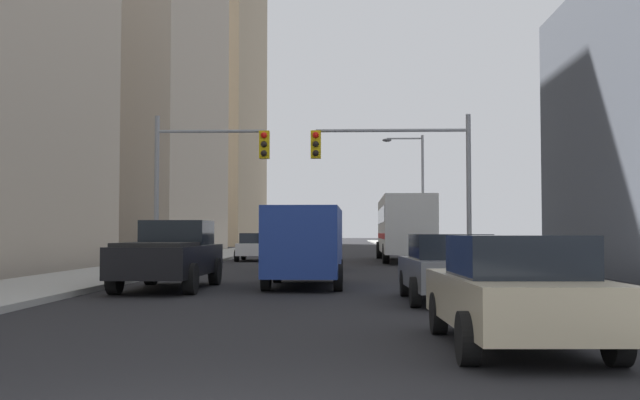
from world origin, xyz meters
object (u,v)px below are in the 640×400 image
sedan_grey (448,267)px  sedan_navy (312,252)px  pickup_truck_black (170,255)px  sedan_green (281,243)px  city_bus (404,226)px  traffic_signal_near_left (206,166)px  cargo_van_blue (305,242)px  traffic_signal_near_right (398,164)px  sedan_white (256,247)px  sedan_beige (516,291)px

sedan_grey → sedan_navy: bearing=105.1°
pickup_truck_black → sedan_green: 33.76m
city_bus → traffic_signal_near_left: size_ratio=1.92×
cargo_van_blue → traffic_signal_near_right: 7.68m
sedan_navy → sedan_white: (-3.57, 10.13, 0.00)m
city_bus → sedan_beige: bearing=-91.7°
sedan_navy → traffic_signal_near_right: (3.34, -2.69, 3.37)m
sedan_beige → traffic_signal_near_left: traffic_signal_near_left is taller
sedan_white → sedan_green: same height
sedan_green → sedan_beige: bearing=-80.9°
cargo_van_blue → sedan_navy: (-0.21, 9.09, -0.52)m
city_bus → cargo_van_blue: city_bus is taller
city_bus → cargo_van_blue: size_ratio=2.20×
sedan_grey → traffic_signal_near_right: traffic_signal_near_right is taller
city_bus → traffic_signal_near_right: size_ratio=1.92×
city_bus → sedan_navy: size_ratio=2.73×
sedan_beige → traffic_signal_near_left: size_ratio=0.71×
sedan_grey → traffic_signal_near_left: (-7.59, 10.96, 3.30)m
city_bus → sedan_grey: (-0.89, -23.53, -1.16)m
sedan_grey → traffic_signal_near_left: bearing=124.7°
sedan_green → traffic_signal_near_left: size_ratio=0.70×
sedan_white → traffic_signal_near_right: 14.95m
pickup_truck_black → sedan_grey: (7.15, -3.53, -0.16)m
sedan_white → sedan_green: (0.20, 13.52, 0.00)m
city_bus → sedan_green: (-7.92, 13.76, -1.16)m
city_bus → sedan_green: 15.92m
sedan_grey → sedan_navy: (-3.68, 13.65, 0.00)m
sedan_grey → sedan_white: bearing=106.9°
cargo_van_blue → sedan_navy: bearing=91.3°
sedan_white → traffic_signal_near_left: 13.24m
city_bus → sedan_grey: 23.58m
pickup_truck_black → cargo_van_blue: cargo_van_blue is taller
city_bus → traffic_signal_near_right: traffic_signal_near_right is taller
traffic_signal_near_right → cargo_van_blue: bearing=-116.0°
sedan_grey → sedan_navy: size_ratio=1.01×
sedan_navy → traffic_signal_near_left: 5.78m
sedan_grey → sedan_green: same height
cargo_van_blue → sedan_green: cargo_van_blue is taller
traffic_signal_near_right → sedan_white: bearing=118.3°
cargo_van_blue → sedan_green: size_ratio=1.25×
sedan_grey → sedan_navy: 14.13m
cargo_van_blue → sedan_beige: 11.75m
sedan_beige → cargo_van_blue: bearing=107.0°
city_bus → sedan_grey: size_ratio=2.71×
sedan_grey → sedan_green: (-7.04, 37.29, 0.00)m
sedan_white → pickup_truck_black: bearing=-89.7°
sedan_beige → sedan_navy: 20.64m
city_bus → cargo_van_blue: 19.48m
city_bus → traffic_signal_near_right: 12.83m
traffic_signal_near_right → sedan_green: bearing=104.3°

